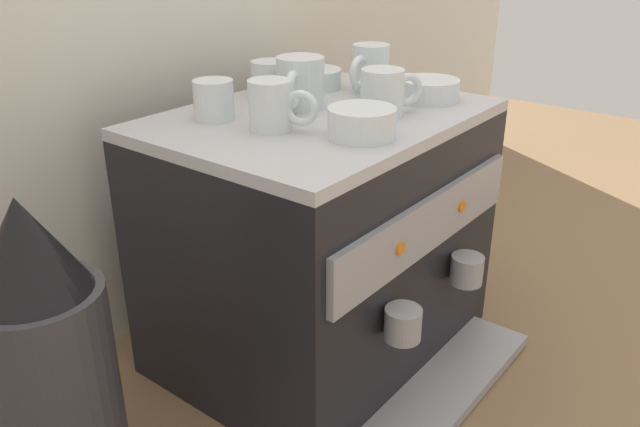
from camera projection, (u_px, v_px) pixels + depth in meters
ground_plane at (320, 342)px, 1.25m from camera, size 4.00×4.00×0.00m
tiled_backsplash_wall at (181, 29)px, 1.21m from camera, size 2.80×0.03×1.11m
espresso_machine at (322, 238)px, 1.16m from camera, size 0.55×0.52×0.45m
ceramic_cup_0 at (300, 83)px, 1.08m from camera, size 0.12×0.08×0.08m
ceramic_cup_1 at (369, 68)px, 1.19m from camera, size 0.11×0.07×0.08m
ceramic_cup_2 at (214, 99)px, 1.03m from camera, size 0.09×0.07×0.06m
ceramic_cup_3 at (385, 92)px, 1.04m from camera, size 0.10×0.07×0.07m
ceramic_cup_4 at (269, 79)px, 1.15m from camera, size 0.07×0.10×0.06m
ceramic_cup_5 at (275, 106)px, 0.96m from camera, size 0.07×0.10×0.08m
ceramic_bowl_0 at (314, 79)px, 1.22m from camera, size 0.10×0.10×0.03m
ceramic_bowl_1 at (362, 123)px, 0.94m from camera, size 0.10×0.10×0.04m
ceramic_bowl_2 at (429, 90)px, 1.14m from camera, size 0.11×0.11×0.04m
coffee_grinder at (51, 376)px, 0.82m from camera, size 0.16×0.16×0.46m
milk_pitcher at (420, 232)px, 1.51m from camera, size 0.08×0.08×0.16m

